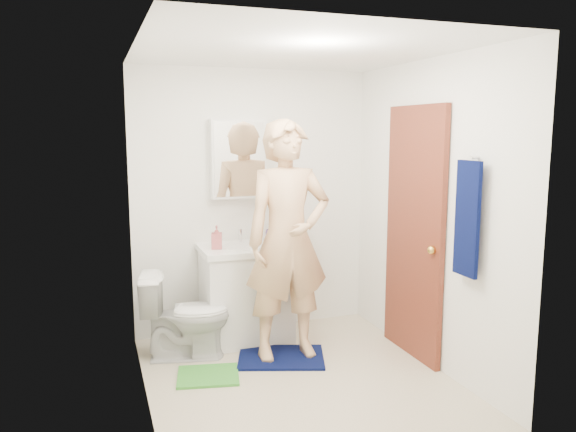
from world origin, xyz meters
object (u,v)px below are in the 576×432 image
at_px(toothbrush_cup, 273,235).
at_px(man, 288,240).
at_px(soap_dispenser, 217,237).
at_px(medicine_cabinet, 238,159).
at_px(toilet, 186,315).
at_px(towel, 467,219).
at_px(vanity_cabinet, 246,296).

height_order(toothbrush_cup, man, man).
bearing_deg(soap_dispenser, man, -45.42).
bearing_deg(medicine_cabinet, toilet, -141.33).
height_order(towel, toilet, towel).
bearing_deg(towel, medicine_cabinet, 124.61).
bearing_deg(medicine_cabinet, soap_dispenser, -135.89).
height_order(towel, soap_dispenser, towel).
xyz_separation_m(soap_dispenser, toothbrush_cup, (0.55, 0.15, -0.05)).
distance_m(toilet, man, 1.04).
bearing_deg(toothbrush_cup, medicine_cabinet, 160.37).
bearing_deg(medicine_cabinet, towel, -55.39).
distance_m(soap_dispenser, man, 0.68).
distance_m(medicine_cabinet, toilet, 1.44).
xyz_separation_m(vanity_cabinet, toilet, (-0.57, -0.23, -0.04)).
relative_size(soap_dispenser, man, 0.10).
bearing_deg(towel, vanity_cabinet, 128.47).
xyz_separation_m(vanity_cabinet, toothbrush_cup, (0.29, 0.12, 0.50)).
height_order(towel, man, man).
distance_m(medicine_cabinet, toothbrush_cup, 0.76).
xyz_separation_m(towel, soap_dispenser, (-1.44, 1.46, -0.30)).
relative_size(vanity_cabinet, soap_dispenser, 4.02).
relative_size(towel, toothbrush_cup, 5.83).
height_order(medicine_cabinet, towel, medicine_cabinet).
bearing_deg(toothbrush_cup, vanity_cabinet, -157.48).
bearing_deg(soap_dispenser, medicine_cabinet, 44.11).
bearing_deg(towel, toothbrush_cup, 118.95).
bearing_deg(vanity_cabinet, soap_dispenser, -173.96).
xyz_separation_m(vanity_cabinet, medicine_cabinet, (0.00, 0.22, 1.20)).
distance_m(toilet, soap_dispenser, 0.70).
relative_size(vanity_cabinet, toothbrush_cup, 5.83).
xyz_separation_m(medicine_cabinet, toothbrush_cup, (0.29, -0.10, -0.70)).
xyz_separation_m(vanity_cabinet, towel, (1.18, -1.48, 0.85)).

